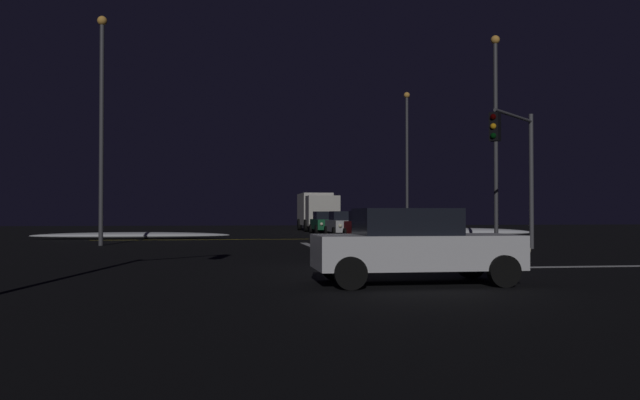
{
  "coord_description": "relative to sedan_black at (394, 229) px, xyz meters",
  "views": [
    {
      "loc": [
        -3.78,
        -16.85,
        1.48
      ],
      "look_at": [
        0.33,
        11.85,
        2.04
      ],
      "focal_mm": 36.97,
      "sensor_mm": 36.0,
      "label": 1
    }
  ],
  "objects": [
    {
      "name": "streetlamp_left_near",
      "position": [
        -12.62,
        3.57,
        5.1
      ],
      "size": [
        0.44,
        0.44,
        10.39
      ],
      "color": "#424247",
      "rests_on": "ground"
    },
    {
      "name": "sedan_black",
      "position": [
        0.0,
        0.0,
        0.0
      ],
      "size": [
        2.02,
        4.33,
        1.57
      ],
      "color": "black",
      "rests_on": "ground"
    },
    {
      "name": "snow_bank_left_curb",
      "position": [
        -12.32,
        11.12,
        -0.61
      ],
      "size": [
        11.03,
        1.5,
        0.38
      ],
      "color": "white",
      "rests_on": "ground"
    },
    {
      "name": "sedan_white_crossing",
      "position": [
        -3.17,
        -13.81,
        0.0
      ],
      "size": [
        4.33,
        2.02,
        1.57
      ],
      "color": "silver",
      "rests_on": "ground"
    },
    {
      "name": "streetlamp_right_near",
      "position": [
        6.08,
        3.57,
        5.02
      ],
      "size": [
        0.44,
        0.44,
        10.22
      ],
      "color": "#424247",
      "rests_on": "ground"
    },
    {
      "name": "streetlamp_right_far",
      "position": [
        6.08,
        19.57,
        5.07
      ],
      "size": [
        0.44,
        0.44,
        10.33
      ],
      "color": "#424247",
      "rests_on": "ground"
    },
    {
      "name": "traffic_signal_ne",
      "position": [
        4.14,
        -2.86,
        3.03
      ],
      "size": [
        3.03,
        3.03,
        5.54
      ],
      "color": "#4C4C51",
      "rests_on": "ground"
    },
    {
      "name": "snow_bank_right_curb",
      "position": [
        5.78,
        10.29,
        -0.51
      ],
      "size": [
        10.81,
        1.5,
        0.58
      ],
      "color": "white",
      "rests_on": "ground"
    },
    {
      "name": "sedan_green",
      "position": [
        -0.02,
        18.84,
        0.0
      ],
      "size": [
        2.02,
        4.33,
        1.57
      ],
      "color": "#14512D",
      "rests_on": "ground"
    },
    {
      "name": "ground",
      "position": [
        -3.27,
        -10.28,
        -0.85
      ],
      "size": [
        120.0,
        120.0,
        0.1
      ],
      "primitive_type": "cube",
      "color": "black"
    },
    {
      "name": "box_truck",
      "position": [
        0.29,
        25.97,
        0.91
      ],
      "size": [
        2.68,
        8.28,
        3.08
      ],
      "color": "beige",
      "rests_on": "ground"
    },
    {
      "name": "centre_line_ns",
      "position": [
        -3.27,
        9.57,
        -0.8
      ],
      "size": [
        22.0,
        0.15,
        0.01
      ],
      "color": "yellow",
      "rests_on": "ground"
    },
    {
      "name": "sedan_silver",
      "position": [
        0.17,
        12.66,
        0.0
      ],
      "size": [
        2.02,
        4.33,
        1.57
      ],
      "color": "#B7B7BC",
      "rests_on": "ground"
    },
    {
      "name": "stop_line_north",
      "position": [
        -3.27,
        -2.03,
        -0.8
      ],
      "size": [
        0.35,
        14.12,
        0.01
      ],
      "color": "white",
      "rests_on": "ground"
    },
    {
      "name": "sedan_red",
      "position": [
        0.31,
        6.63,
        0.0
      ],
      "size": [
        2.02,
        4.33,
        1.57
      ],
      "color": "maroon",
      "rests_on": "ground"
    }
  ]
}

